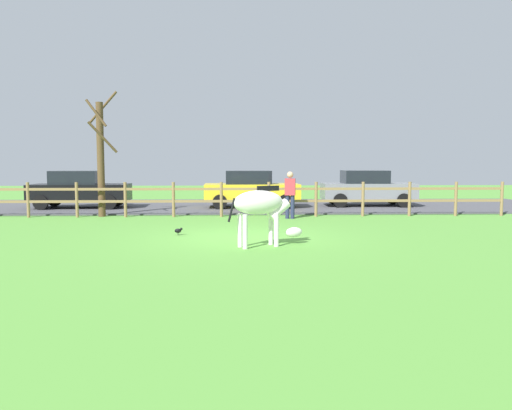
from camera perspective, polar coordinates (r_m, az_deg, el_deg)
name	(u,v)px	position (r m, az deg, el deg)	size (l,w,h in m)	color
ground_plane	(242,237)	(13.15, -1.57, -3.67)	(60.00, 60.00, 0.00)	#549338
parking_asphalt	(241,206)	(22.39, -1.75, -0.09)	(28.00, 7.40, 0.05)	#47474C
paddock_fence	(221,197)	(18.06, -3.97, 0.90)	(20.68, 0.11, 1.26)	olive
bare_tree	(101,155)	(18.90, -17.24, 5.41)	(1.24, 1.25, 4.57)	#513A23
zebra	(262,207)	(11.58, 0.65, -0.22)	(1.82, 1.03, 1.41)	white
crow_on_grass	(178,231)	(13.64, -8.81, -2.89)	(0.22, 0.10, 0.20)	black
parked_car_yellow	(251,189)	(21.36, -0.59, 1.87)	(4.04, 1.96, 1.56)	yellow
parked_car_black	(80,189)	(22.33, -19.43, 1.73)	(4.06, 2.01, 1.56)	black
parked_car_grey	(367,188)	(22.58, 12.49, 1.92)	(4.04, 1.97, 1.56)	slate
visitor_near_fence	(290,193)	(17.45, 3.89, 1.41)	(0.39, 0.28, 1.64)	#232847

